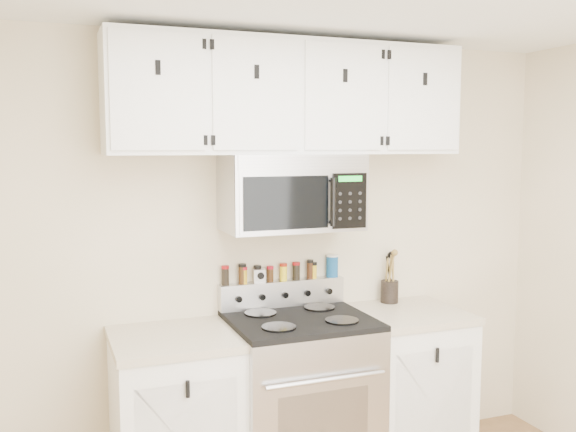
{
  "coord_description": "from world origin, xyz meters",
  "views": [
    {
      "loc": [
        -1.29,
        -1.75,
        1.88
      ],
      "look_at": [
        -0.06,
        1.45,
        1.51
      ],
      "focal_mm": 40.0,
      "sensor_mm": 36.0,
      "label": 1
    }
  ],
  "objects_px": {
    "microwave": "(292,192)",
    "utensil_crock": "(390,290)",
    "salt_canister": "(332,266)",
    "range": "(300,399)"
  },
  "relations": [
    {
      "from": "range",
      "to": "microwave",
      "type": "bearing_deg",
      "value": 89.77
    },
    {
      "from": "utensil_crock",
      "to": "salt_canister",
      "type": "xyz_separation_m",
      "value": [
        -0.37,
        0.05,
        0.17
      ]
    },
    {
      "from": "range",
      "to": "microwave",
      "type": "relative_size",
      "value": 1.45
    },
    {
      "from": "range",
      "to": "microwave",
      "type": "xyz_separation_m",
      "value": [
        0.0,
        0.13,
        1.14
      ]
    },
    {
      "from": "range",
      "to": "utensil_crock",
      "type": "xyz_separation_m",
      "value": [
        0.69,
        0.23,
        0.51
      ]
    },
    {
      "from": "microwave",
      "to": "range",
      "type": "bearing_deg",
      "value": -90.23
    },
    {
      "from": "utensil_crock",
      "to": "microwave",
      "type": "bearing_deg",
      "value": -171.32
    },
    {
      "from": "salt_canister",
      "to": "utensil_crock",
      "type": "bearing_deg",
      "value": -7.72
    },
    {
      "from": "microwave",
      "to": "utensil_crock",
      "type": "bearing_deg",
      "value": 8.68
    },
    {
      "from": "range",
      "to": "utensil_crock",
      "type": "height_order",
      "value": "utensil_crock"
    }
  ]
}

